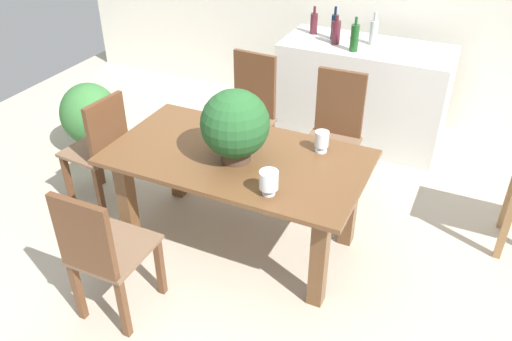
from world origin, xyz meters
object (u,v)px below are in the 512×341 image
(kitchen_counter, at_px, (362,94))
(wine_bottle_tall, at_px, (355,38))
(wine_glass, at_px, (212,126))
(wine_bottle_dark, at_px, (336,32))
(chair_head_end, at_px, (101,147))
(chair_far_left, at_px, (249,110))
(dining_table, at_px, (238,173))
(chair_near_left, at_px, (102,251))
(wine_bottle_clear, at_px, (374,32))
(crystal_vase_center_near, at_px, (322,140))
(flower_centerpiece, at_px, (235,125))
(crystal_vase_left, at_px, (269,181))
(wine_bottle_amber, at_px, (314,23))
(chair_far_right, at_px, (335,129))
(potted_plant_floor, at_px, (90,116))
(wine_bottle_green, at_px, (334,26))

(kitchen_counter, xyz_separation_m, wine_bottle_tall, (-0.08, -0.20, 0.60))
(wine_glass, height_order, wine_bottle_dark, wine_bottle_dark)
(chair_head_end, bearing_deg, wine_bottle_tall, 144.89)
(chair_far_left, xyz_separation_m, kitchen_counter, (0.75, 0.93, -0.09))
(wine_bottle_dark, bearing_deg, chair_far_left, -118.81)
(dining_table, xyz_separation_m, kitchen_counter, (0.37, 1.91, -0.13))
(kitchen_counter, relative_size, wine_bottle_dark, 5.95)
(chair_near_left, bearing_deg, wine_bottle_dark, -99.98)
(chair_head_end, height_order, wine_bottle_clear, wine_bottle_clear)
(dining_table, relative_size, kitchen_counter, 1.13)
(wine_bottle_tall, height_order, wine_bottle_dark, wine_bottle_tall)
(chair_head_end, bearing_deg, crystal_vase_center_near, 105.34)
(chair_near_left, relative_size, wine_glass, 6.18)
(chair_far_left, bearing_deg, wine_bottle_tall, 50.88)
(chair_near_left, xyz_separation_m, wine_bottle_dark, (0.47, 2.81, 0.53))
(flower_centerpiece, xyz_separation_m, kitchen_counter, (0.35, 1.97, -0.53))
(chair_head_end, distance_m, wine_glass, 0.99)
(dining_table, xyz_separation_m, wine_bottle_clear, (0.39, 1.95, 0.46))
(crystal_vase_center_near, bearing_deg, flower_centerpiece, -143.91)
(crystal_vase_left, relative_size, wine_bottle_tall, 0.53)
(wine_bottle_amber, bearing_deg, wine_bottle_dark, -33.42)
(chair_far_right, bearing_deg, chair_near_left, -113.20)
(crystal_vase_center_near, distance_m, potted_plant_floor, 2.38)
(wine_bottle_amber, distance_m, wine_bottle_green, 0.24)
(wine_bottle_tall, bearing_deg, wine_glass, -108.60)
(wine_bottle_amber, bearing_deg, flower_centerpiece, -84.16)
(flower_centerpiece, relative_size, wine_bottle_clear, 1.68)
(crystal_vase_center_near, height_order, wine_bottle_amber, wine_bottle_amber)
(wine_bottle_dark, xyz_separation_m, potted_plant_floor, (-1.91, -1.24, -0.68))
(dining_table, height_order, wine_bottle_green, wine_bottle_green)
(crystal_vase_center_near, bearing_deg, wine_bottle_clear, 93.43)
(crystal_vase_left, relative_size, wine_bottle_green, 0.53)
(dining_table, height_order, chair_head_end, chair_head_end)
(crystal_vase_center_near, xyz_separation_m, potted_plant_floor, (-2.32, 0.31, -0.46))
(chair_near_left, height_order, wine_bottle_tall, wine_bottle_tall)
(dining_table, distance_m, wine_glass, 0.38)
(chair_near_left, xyz_separation_m, wine_glass, (0.14, 1.09, 0.33))
(wine_bottle_clear, bearing_deg, chair_head_end, -128.73)
(chair_near_left, height_order, wine_glass, chair_near_left)
(crystal_vase_center_near, relative_size, wine_bottle_clear, 0.51)
(wine_bottle_dark, bearing_deg, flower_centerpiece, -91.93)
(chair_far_left, xyz_separation_m, wine_bottle_green, (0.41, 0.96, 0.51))
(chair_far_left, xyz_separation_m, wine_bottle_tall, (0.67, 0.73, 0.51))
(flower_centerpiece, xyz_separation_m, potted_plant_floor, (-1.84, 0.66, -0.63))
(wine_bottle_green, bearing_deg, wine_bottle_clear, 1.66)
(chair_head_end, xyz_separation_m, wine_bottle_amber, (0.99, 2.03, 0.53))
(crystal_vase_left, bearing_deg, chair_far_left, 120.13)
(wine_glass, height_order, kitchen_counter, kitchen_counter)
(chair_far_right, relative_size, kitchen_counter, 0.67)
(chair_far_right, height_order, kitchen_counter, chair_far_right)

